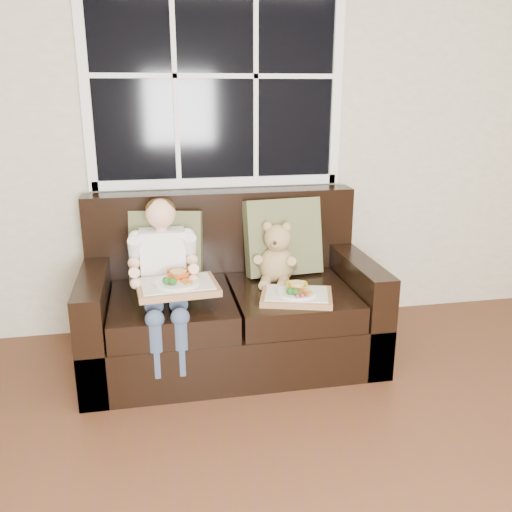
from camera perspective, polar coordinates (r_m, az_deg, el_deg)
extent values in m
cube|color=beige|center=(3.65, 4.76, 13.61)|extent=(4.50, 0.02, 2.70)
cube|color=black|center=(3.52, -4.29, 18.38)|extent=(1.50, 0.02, 1.25)
cube|color=white|center=(3.55, -4.03, 7.77)|extent=(1.58, 0.04, 0.06)
cube|color=white|center=(3.50, -17.69, 17.67)|extent=(0.06, 0.04, 1.37)
cube|color=white|center=(3.68, 8.52, 18.19)|extent=(0.06, 0.04, 1.37)
cube|color=white|center=(3.51, -4.26, 18.38)|extent=(1.50, 0.03, 0.03)
cube|color=black|center=(3.31, -2.59, -8.30)|extent=(1.70, 0.90, 0.30)
cube|color=black|center=(3.24, -16.39, -6.71)|extent=(0.15, 0.90, 0.60)
cube|color=black|center=(3.44, 10.30, -4.86)|extent=(0.15, 0.90, 0.60)
cube|color=black|center=(3.50, -3.62, 1.49)|extent=(1.70, 0.18, 0.66)
cube|color=black|center=(3.12, -8.82, -5.63)|extent=(0.68, 0.72, 0.15)
cube|color=black|center=(3.22, 3.77, -4.76)|extent=(0.68, 0.72, 0.15)
cube|color=#676D43|center=(3.31, -9.43, 0.99)|extent=(0.46, 0.27, 0.44)
cube|color=#676D43|center=(3.39, 2.84, 2.02)|extent=(0.49, 0.26, 0.49)
cube|color=white|center=(3.15, -9.75, -0.39)|extent=(0.25, 0.16, 0.35)
sphere|color=#EDB891|center=(3.07, -10.01, 4.43)|extent=(0.17, 0.17, 0.17)
ellipsoid|color=#3B2712|center=(3.08, -10.04, 4.93)|extent=(0.17, 0.17, 0.12)
cylinder|color=#35435E|center=(3.02, -10.72, -4.13)|extent=(0.10, 0.31, 0.10)
cylinder|color=#35435E|center=(3.02, -8.30, -3.99)|extent=(0.10, 0.31, 0.10)
cylinder|color=#35435E|center=(2.85, -10.44, -9.62)|extent=(0.09, 0.09, 0.29)
cylinder|color=#35435E|center=(2.85, -7.85, -9.47)|extent=(0.09, 0.09, 0.29)
cylinder|color=#EDB891|center=(3.03, -12.59, -0.50)|extent=(0.07, 0.31, 0.25)
cylinder|color=#EDB891|center=(3.04, -6.87, -0.18)|extent=(0.07, 0.31, 0.25)
ellipsoid|color=tan|center=(3.30, 2.20, -0.94)|extent=(0.27, 0.25, 0.23)
sphere|color=tan|center=(3.23, 2.29, 1.89)|extent=(0.21, 0.21, 0.16)
sphere|color=tan|center=(3.21, 1.28, 3.04)|extent=(0.06, 0.06, 0.06)
sphere|color=tan|center=(3.23, 3.28, 3.13)|extent=(0.06, 0.06, 0.06)
sphere|color=tan|center=(3.18, 2.55, 1.32)|extent=(0.06, 0.06, 0.06)
sphere|color=#321F16|center=(3.15, 2.66, 1.38)|extent=(0.03, 0.03, 0.03)
cylinder|color=tan|center=(3.19, 1.77, -2.89)|extent=(0.10, 0.14, 0.06)
cylinder|color=tan|center=(3.22, 3.60, -2.76)|extent=(0.10, 0.14, 0.06)
cube|color=#A4754A|center=(2.92, -8.28, -3.26)|extent=(0.45, 0.36, 0.04)
cube|color=beige|center=(2.92, -8.30, -2.88)|extent=(0.40, 0.30, 0.01)
cylinder|color=silver|center=(2.90, -8.30, -2.75)|extent=(0.24, 0.24, 0.02)
imported|color=#E34913|center=(2.94, -8.17, -1.94)|extent=(0.14, 0.14, 0.04)
cylinder|color=tan|center=(2.94, -8.18, -1.89)|extent=(0.09, 0.09, 0.02)
ellipsoid|color=#255A1C|center=(2.86, -9.39, -2.56)|extent=(0.04, 0.04, 0.04)
ellipsoid|color=#255A1C|center=(2.84, -8.77, -2.63)|extent=(0.04, 0.04, 0.04)
cylinder|color=orange|center=(2.86, -7.36, -2.70)|extent=(0.05, 0.06, 0.02)
cube|color=#A4754A|center=(3.04, 4.29, -4.28)|extent=(0.46, 0.40, 0.03)
cube|color=beige|center=(3.03, 4.29, -3.95)|extent=(0.40, 0.34, 0.01)
cylinder|color=silver|center=(3.02, 4.34, -3.84)|extent=(0.22, 0.22, 0.01)
imported|color=gold|center=(3.05, 4.32, -3.17)|extent=(0.15, 0.15, 0.03)
cylinder|color=tan|center=(3.05, 4.32, -3.07)|extent=(0.08, 0.08, 0.02)
ellipsoid|color=#255A1C|center=(2.96, 3.59, -3.70)|extent=(0.04, 0.04, 0.04)
ellipsoid|color=#255A1C|center=(2.96, 4.18, -3.76)|extent=(0.04, 0.04, 0.04)
cylinder|color=orange|center=(2.99, 5.34, -3.80)|extent=(0.04, 0.06, 0.01)
cylinder|color=brown|center=(2.96, 4.66, -3.94)|extent=(0.03, 0.08, 0.02)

